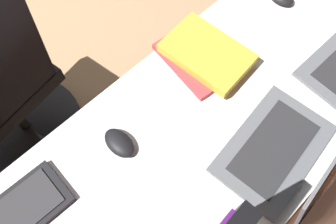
# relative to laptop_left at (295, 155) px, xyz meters

# --- Properties ---
(desk) EXTENTS (2.04, 0.63, 0.73)m
(desk) POSITION_rel_laptop_left_xyz_m (0.21, -0.22, -0.12)
(desk) COLOR white
(desk) RESTS_ON ground
(laptop_left) EXTENTS (0.37, 0.30, 0.22)m
(laptop_left) POSITION_rel_laptop_left_xyz_m (0.00, 0.00, 0.00)
(laptop_left) COLOR #595B60
(laptop_left) RESTS_ON desk
(mouse_spare) EXTENTS (0.06, 0.10, 0.03)m
(mouse_spare) POSITION_rel_laptop_left_xyz_m (0.31, -0.36, -0.03)
(mouse_spare) COLOR black
(mouse_spare) RESTS_ON desk
(book_stack_near) EXTENTS (0.22, 0.29, 0.05)m
(book_stack_near) POSITION_rel_laptop_left_xyz_m (-0.07, -0.40, -0.02)
(book_stack_near) COLOR #B2383D
(book_stack_near) RESTS_ON desk
(office_chair) EXTENTS (0.56, 0.58, 0.97)m
(office_chair) POSITION_rel_laptop_left_xyz_m (0.47, -0.95, -0.32)
(office_chair) COLOR black
(office_chair) RESTS_ON ground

